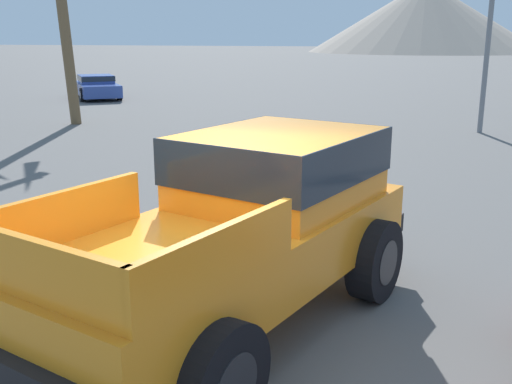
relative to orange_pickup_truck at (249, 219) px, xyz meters
The scene contains 3 objects.
ground_plane 1.27m from the orange_pickup_truck, 101.03° to the right, with size 320.00×320.00×0.00m, color #5B5956.
orange_pickup_truck is the anchor object (origin of this frame).
parked_car_blue 24.98m from the orange_pickup_truck, 124.05° to the left, with size 4.09×4.54×1.13m.
Camera 1 is at (1.87, -5.34, 3.05)m, focal length 42.00 mm.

